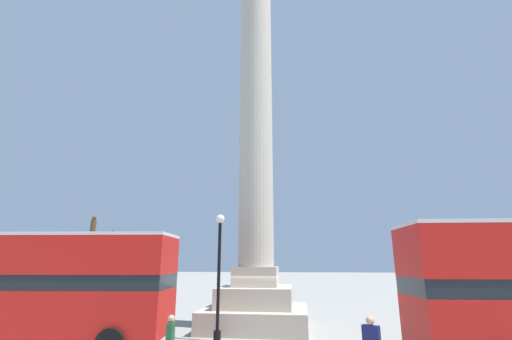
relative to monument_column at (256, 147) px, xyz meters
name	(u,v)px	position (x,y,z in m)	size (l,w,h in m)	color
ground_plane	(256,328)	(0.00, 0.00, -9.49)	(200.00, 200.00, 0.00)	gray
monument_column	(256,147)	(0.00, 0.00, 0.00)	(5.06, 5.06, 25.28)	#BCB29E
bus_a	(40,284)	(-7.82, -5.41, -7.14)	(10.31, 3.56, 4.24)	red
equestrian_statue	(86,284)	(-11.14, 2.93, -7.64)	(3.50, 2.98, 6.13)	#BCB29E
street_lamp	(219,272)	(-1.24, -3.12, -6.73)	(0.38, 0.38, 5.23)	black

